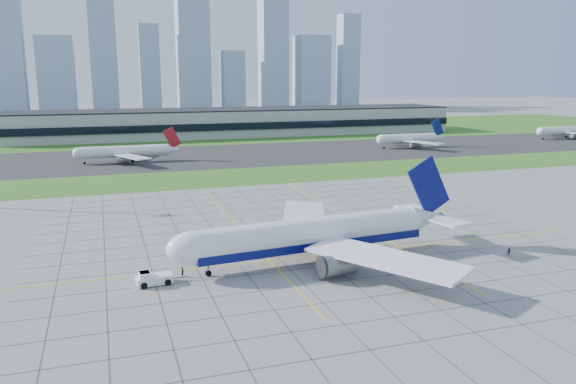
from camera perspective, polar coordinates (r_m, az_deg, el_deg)
name	(u,v)px	position (r m, az deg, el deg)	size (l,w,h in m)	color
ground	(315,253)	(112.75, 2.81, -6.22)	(1400.00, 1400.00, 0.00)	gray
grass_median	(222,177)	(196.98, -6.69, 1.48)	(700.00, 35.00, 0.04)	#2D5E1B
asphalt_taxiway	(196,156)	(250.44, -9.29, 3.58)	(700.00, 75.00, 0.04)	#383838
grass_far	(167,133)	(358.76, -12.15, 5.88)	(700.00, 145.00, 0.04)	#2D5E1B
apron_markings	(299,238)	(122.82, 1.12, -4.69)	(120.00, 130.00, 0.03)	#474744
terminal	(239,122)	(340.21, -4.97, 7.13)	(260.00, 43.00, 15.80)	#B7B7B2
city_skyline	(127,52)	(621.16, -16.06, 13.49)	(523.00, 32.40, 160.00)	#9AB0C9
airliner	(314,235)	(106.64, 2.63, -4.38)	(59.74, 60.29, 18.81)	white
pushback_tug	(153,279)	(98.60, -13.60, -8.55)	(8.81, 3.54, 2.42)	white
crew_near	(183,272)	(101.11, -10.67, -8.00)	(0.67, 0.44, 1.83)	black
crew_far	(509,252)	(118.93, 21.56, -5.67)	(0.82, 0.64, 1.68)	black
distant_jet_1	(126,151)	(239.35, -16.16, 3.98)	(40.83, 42.66, 14.08)	white
distant_jet_2	(409,138)	(284.74, 12.19, 5.34)	(35.01, 42.66, 14.08)	white
distant_jet_3	(567,131)	(356.36, 26.45, 5.61)	(40.73, 42.66, 14.08)	white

